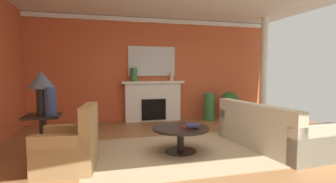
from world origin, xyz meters
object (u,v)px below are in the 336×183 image
(side_table, at_px, (43,132))
(vase_mantel_left, at_px, (134,75))
(coffee_table, at_px, (181,134))
(potted_plant, at_px, (229,103))
(armchair_near_window, at_px, (70,149))
(fireplace, at_px, (153,102))
(vase_on_side_table, at_px, (50,101))
(vase_mantel_right, at_px, (172,76))
(table_lamp, at_px, (41,84))
(mantel_mirror, at_px, (152,61))
(sofa, at_px, (268,132))
(vase_tall_corner, at_px, (209,107))

(side_table, bearing_deg, vase_mantel_left, 52.79)
(coffee_table, xyz_separation_m, potted_plant, (2.34, 2.57, 0.16))
(armchair_near_window, bearing_deg, side_table, 122.26)
(fireplace, height_order, side_table, fireplace)
(vase_on_side_table, relative_size, vase_mantel_right, 1.72)
(potted_plant, bearing_deg, vase_on_side_table, -153.60)
(vase_mantel_right, bearing_deg, fireplace, 174.87)
(coffee_table, relative_size, vase_on_side_table, 2.09)
(side_table, xyz_separation_m, table_lamp, (0.00, 0.00, 0.82))
(mantel_mirror, relative_size, armchair_near_window, 1.44)
(sofa, bearing_deg, table_lamp, 171.03)
(coffee_table, height_order, table_lamp, table_lamp)
(armchair_near_window, distance_m, table_lamp, 1.32)
(sofa, xyz_separation_m, table_lamp, (-3.98, 0.63, 0.93))
(vase_tall_corner, bearing_deg, vase_mantel_right, 166.95)
(mantel_mirror, distance_m, vase_mantel_left, 0.69)
(fireplace, height_order, vase_mantel_left, vase_mantel_left)
(coffee_table, xyz_separation_m, vase_on_side_table, (-2.17, 0.33, 0.60))
(armchair_near_window, relative_size, potted_plant, 1.14)
(mantel_mirror, bearing_deg, vase_mantel_left, -162.82)
(table_lamp, distance_m, vase_on_side_table, 0.34)
(mantel_mirror, height_order, vase_mantel_right, mantel_mirror)
(coffee_table, relative_size, side_table, 1.43)
(fireplace, height_order, vase_tall_corner, fireplace)
(table_lamp, bearing_deg, armchair_near_window, -57.74)
(coffee_table, height_order, vase_tall_corner, vase_tall_corner)
(coffee_table, bearing_deg, armchair_near_window, -168.86)
(sofa, distance_m, potted_plant, 2.84)
(vase_on_side_table, distance_m, potted_plant, 5.05)
(side_table, relative_size, vase_tall_corner, 0.87)
(side_table, distance_m, vase_tall_corner, 4.63)
(side_table, distance_m, vase_mantel_right, 3.98)
(vase_mantel_left, xyz_separation_m, potted_plant, (2.78, -0.36, -0.85))
(fireplace, height_order, vase_on_side_table, vase_on_side_table)
(coffee_table, xyz_separation_m, vase_mantel_right, (0.66, 2.93, 0.96))
(mantel_mirror, xyz_separation_m, potted_plant, (2.23, -0.53, -1.24))
(mantel_mirror, distance_m, coffee_table, 3.40)
(vase_mantel_right, bearing_deg, sofa, -72.12)
(fireplace, relative_size, vase_on_side_table, 3.77)
(mantel_mirror, distance_m, potted_plant, 2.60)
(fireplace, bearing_deg, vase_tall_corner, -10.41)
(fireplace, xyz_separation_m, vase_mantel_right, (0.55, -0.05, 0.75))
(mantel_mirror, relative_size, side_table, 1.96)
(vase_tall_corner, distance_m, potted_plant, 0.62)
(vase_on_side_table, relative_size, potted_plant, 0.57)
(vase_tall_corner, bearing_deg, table_lamp, -151.26)
(fireplace, relative_size, vase_mantel_right, 6.50)
(sofa, bearing_deg, fireplace, 116.20)
(fireplace, relative_size, side_table, 2.57)
(fireplace, xyz_separation_m, potted_plant, (2.23, -0.41, -0.06))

